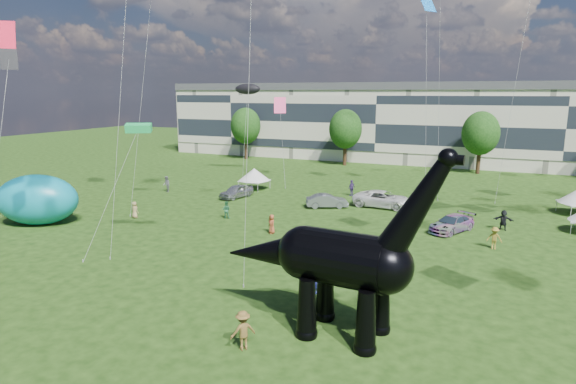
% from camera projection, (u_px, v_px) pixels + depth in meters
% --- Properties ---
extents(ground, '(220.00, 220.00, 0.00)m').
position_uv_depth(ground, '(263.00, 317.00, 25.18)').
color(ground, '#16330C').
rests_on(ground, ground).
extents(terrace_row, '(78.00, 11.00, 12.00)m').
position_uv_depth(terrace_row, '(383.00, 125.00, 82.64)').
color(terrace_row, beige).
rests_on(terrace_row, ground).
extents(tree_far_left, '(5.20, 5.20, 9.44)m').
position_uv_depth(tree_far_left, '(246.00, 123.00, 83.22)').
color(tree_far_left, '#382314').
rests_on(tree_far_left, ground).
extents(tree_mid_left, '(5.20, 5.20, 9.44)m').
position_uv_depth(tree_mid_left, '(345.00, 126.00, 76.10)').
color(tree_mid_left, '#382314').
rests_on(tree_mid_left, ground).
extents(tree_mid_right, '(5.20, 5.20, 9.44)m').
position_uv_depth(tree_mid_right, '(481.00, 130.00, 68.19)').
color(tree_mid_right, '#382314').
rests_on(tree_mid_right, ground).
extents(dinosaur_sculpture, '(11.88, 3.48, 9.69)m').
position_uv_depth(dinosaur_sculpture, '(335.00, 261.00, 22.93)').
color(dinosaur_sculpture, black).
rests_on(dinosaur_sculpture, ground).
extents(car_silver, '(2.68, 4.62, 1.48)m').
position_uv_depth(car_silver, '(236.00, 191.00, 53.42)').
color(car_silver, '#B7B7BC').
rests_on(car_silver, ground).
extents(car_grey, '(4.45, 3.19, 1.39)m').
position_uv_depth(car_grey, '(327.00, 201.00, 48.88)').
color(car_grey, slate).
rests_on(car_grey, ground).
extents(car_white, '(6.10, 2.99, 1.67)m').
position_uv_depth(car_white, '(383.00, 199.00, 49.03)').
color(car_white, silver).
rests_on(car_white, ground).
extents(car_dark, '(3.91, 5.17, 1.40)m').
position_uv_depth(car_dark, '(452.00, 224.00, 40.47)').
color(car_dark, '#595960').
rests_on(car_dark, ground).
extents(gazebo_left, '(4.04, 4.04, 2.58)m').
position_uv_depth(gazebo_left, '(254.00, 175.00, 57.83)').
color(gazebo_left, silver).
rests_on(gazebo_left, ground).
extents(inflatable_teal, '(8.32, 6.93, 4.46)m').
position_uv_depth(inflatable_teal, '(37.00, 200.00, 42.45)').
color(inflatable_teal, '#0D88A0').
rests_on(inflatable_teal, ground).
extents(visitors, '(47.04, 41.07, 1.88)m').
position_uv_depth(visitors, '(332.00, 221.00, 40.55)').
color(visitors, '#292D97').
rests_on(visitors, ground).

